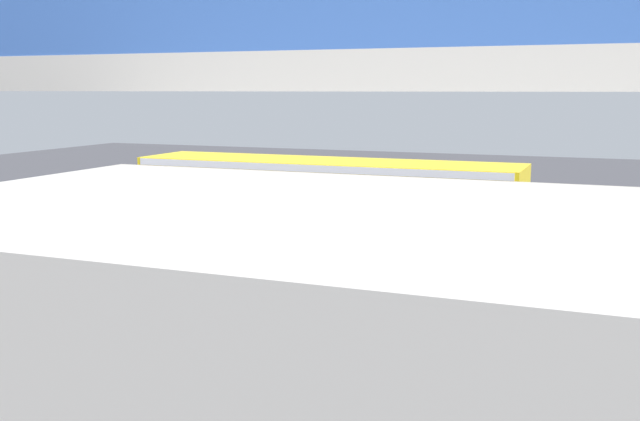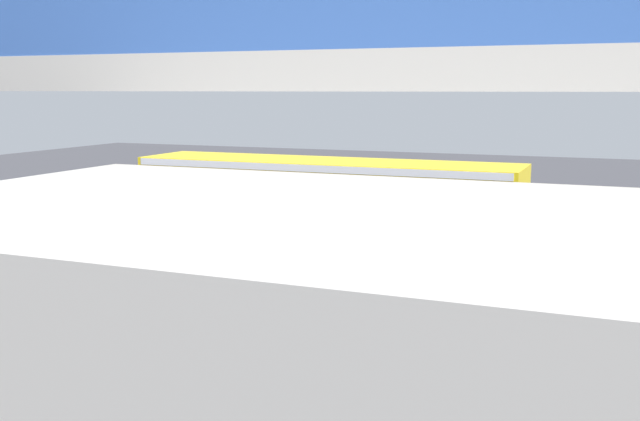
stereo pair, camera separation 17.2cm
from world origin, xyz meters
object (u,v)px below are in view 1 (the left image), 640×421
(city_bus, at_px, (325,203))
(bicycle_red, at_px, (104,260))
(traffic_sign, at_px, (344,183))
(pedestrian, at_px, (175,249))

(city_bus, bearing_deg, bicycle_red, 30.99)
(bicycle_red, height_order, traffic_sign, traffic_sign)
(city_bus, relative_size, bicycle_red, 6.52)
(bicycle_red, xyz_separation_m, pedestrian, (-2.45, 0.04, 0.51))
(city_bus, height_order, traffic_sign, city_bus)
(pedestrian, bearing_deg, bicycle_red, -1.04)
(pedestrian, xyz_separation_m, traffic_sign, (-1.95, -8.07, 1.00))
(city_bus, xyz_separation_m, pedestrian, (3.10, 3.38, -1.00))
(bicycle_red, bearing_deg, pedestrian, 178.96)
(city_bus, height_order, bicycle_red, city_bus)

